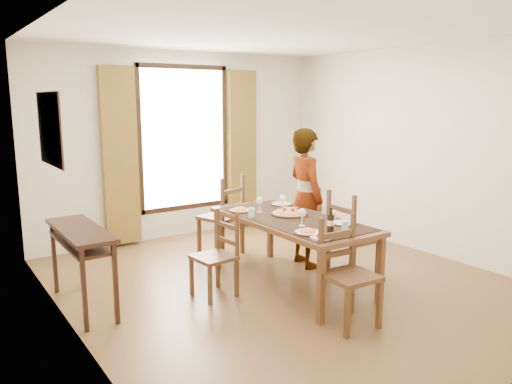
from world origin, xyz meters
TOP-DOWN VIEW (x-y plane):
  - ground at (0.00, 0.00)m, footprint 5.00×5.00m
  - room_shell at (-0.00, 0.13)m, footprint 4.60×5.10m
  - console_table at (-2.03, 0.60)m, footprint 0.38×1.20m
  - dining_table at (0.02, -0.07)m, footprint 0.90×1.97m
  - chair_west at (-0.80, 0.13)m, footprint 0.43×0.43m
  - chair_north at (-0.04, 1.29)m, footprint 0.59×0.59m
  - chair_south at (-0.17, -1.12)m, footprint 0.46×0.46m
  - chair_east at (0.64, -0.35)m, footprint 0.46×0.46m
  - man at (0.58, 0.37)m, footprint 0.75×0.61m
  - plate_sw at (-0.25, -0.66)m, footprint 0.27×0.27m
  - plate_se at (0.29, -0.59)m, footprint 0.27×0.27m
  - plate_nw at (-0.26, 0.51)m, footprint 0.27×0.27m
  - plate_ne at (0.33, 0.52)m, footprint 0.27×0.27m
  - pasta_platter at (0.08, 0.05)m, footprint 0.40×0.40m
  - caprese_plate at (-0.25, -0.85)m, footprint 0.20×0.20m
  - wine_glass_a at (-0.12, -0.41)m, footprint 0.08×0.08m
  - wine_glass_b at (0.17, 0.28)m, footprint 0.08×0.08m
  - wine_glass_c at (-0.12, 0.34)m, footprint 0.08×0.08m
  - tumbler_a at (0.33, -0.38)m, footprint 0.07×0.07m
  - tumbler_b at (-0.31, 0.21)m, footprint 0.07×0.07m
  - tumbler_c at (0.11, -0.79)m, footprint 0.07×0.07m
  - wine_bottle at (-0.06, -0.76)m, footprint 0.07×0.07m

SIDE VIEW (x-z plane):
  - ground at x=0.00m, z-range 0.00..0.00m
  - chair_west at x=-0.80m, z-range -0.03..0.85m
  - chair_south at x=-0.17m, z-range -0.03..0.94m
  - chair_east at x=0.64m, z-range -0.04..0.99m
  - chair_north at x=-0.04m, z-range -0.04..1.02m
  - console_table at x=-2.03m, z-range 0.28..1.08m
  - dining_table at x=0.02m, z-range 0.31..1.07m
  - caprese_plate at x=-0.25m, z-range 0.76..0.80m
  - plate_sw at x=-0.25m, z-range 0.76..0.81m
  - plate_se at x=0.29m, z-range 0.76..0.81m
  - plate_nw at x=-0.26m, z-range 0.76..0.81m
  - plate_ne at x=0.33m, z-range 0.76..0.81m
  - pasta_platter at x=0.08m, z-range 0.76..0.86m
  - tumbler_a at x=0.33m, z-range 0.76..0.86m
  - tumbler_b at x=-0.31m, z-range 0.76..0.86m
  - tumbler_c at x=0.11m, z-range 0.76..0.86m
  - man at x=0.58m, z-range 0.00..1.68m
  - wine_glass_a at x=-0.12m, z-range 0.76..0.94m
  - wine_glass_b at x=0.17m, z-range 0.76..0.94m
  - wine_glass_c at x=-0.12m, z-range 0.76..0.94m
  - wine_bottle at x=-0.06m, z-range 0.76..1.00m
  - room_shell at x=0.00m, z-range 0.17..2.91m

